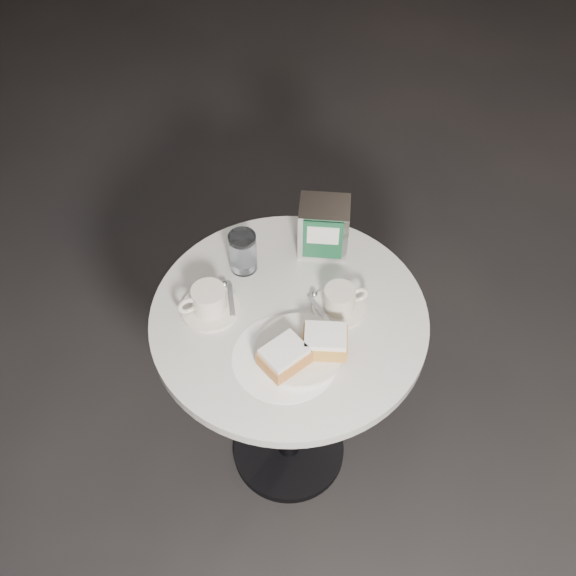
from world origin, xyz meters
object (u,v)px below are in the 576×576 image
(cafe_table, at_px, (289,359))
(coffee_cup_left, at_px, (209,302))
(beignet_plate, at_px, (303,349))
(napkin_dispenser, at_px, (324,227))
(water_glass_left, at_px, (243,252))
(water_glass_right, at_px, (316,226))
(coffee_cup_right, at_px, (340,301))

(cafe_table, distance_m, coffee_cup_left, 0.31)
(beignet_plate, height_order, napkin_dispenser, napkin_dispenser)
(beignet_plate, relative_size, napkin_dispenser, 1.70)
(beignet_plate, height_order, water_glass_left, water_glass_left)
(coffee_cup_left, distance_m, water_glass_left, 0.17)
(coffee_cup_left, bearing_deg, napkin_dispenser, 14.19)
(water_glass_right, bearing_deg, beignet_plate, -102.84)
(beignet_plate, bearing_deg, cafe_table, 98.15)
(coffee_cup_right, relative_size, water_glass_right, 1.39)
(cafe_table, bearing_deg, napkin_dispenser, 61.71)
(coffee_cup_left, xyz_separation_m, water_glass_right, (0.30, 0.21, 0.02))
(cafe_table, xyz_separation_m, water_glass_right, (0.10, 0.25, 0.25))
(water_glass_right, bearing_deg, water_glass_left, -159.91)
(beignet_plate, relative_size, water_glass_right, 2.37)
(cafe_table, relative_size, beignet_plate, 2.88)
(coffee_cup_left, xyz_separation_m, water_glass_left, (0.10, 0.13, 0.02))
(water_glass_left, bearing_deg, napkin_dispenser, 12.08)
(coffee_cup_left, relative_size, water_glass_left, 1.55)
(coffee_cup_left, bearing_deg, coffee_cup_right, -21.52)
(water_glass_left, relative_size, napkin_dispenser, 0.77)
(cafe_table, height_order, napkin_dispenser, napkin_dispenser)
(coffee_cup_right, bearing_deg, coffee_cup_left, 166.75)
(coffee_cup_left, bearing_deg, water_glass_right, 19.21)
(water_glass_right, height_order, napkin_dispenser, napkin_dispenser)
(coffee_cup_right, relative_size, napkin_dispenser, 1.00)
(beignet_plate, distance_m, coffee_cup_right, 0.17)
(beignet_plate, bearing_deg, coffee_cup_right, 49.60)
(beignet_plate, bearing_deg, water_glass_left, 111.32)
(coffee_cup_right, bearing_deg, napkin_dispenser, 85.38)
(beignet_plate, relative_size, coffee_cup_left, 1.43)
(coffee_cup_right, distance_m, napkin_dispenser, 0.22)
(coffee_cup_left, distance_m, water_glass_right, 0.36)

